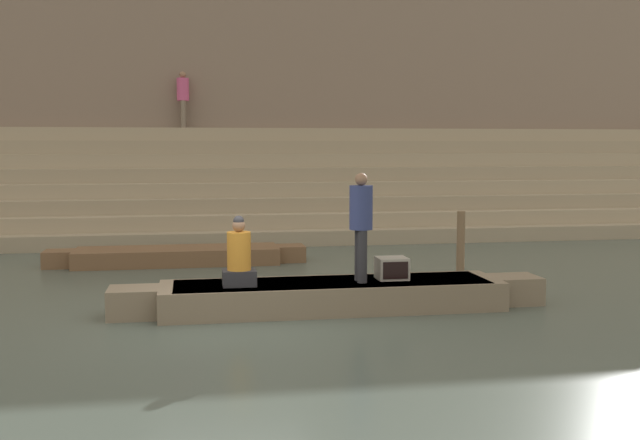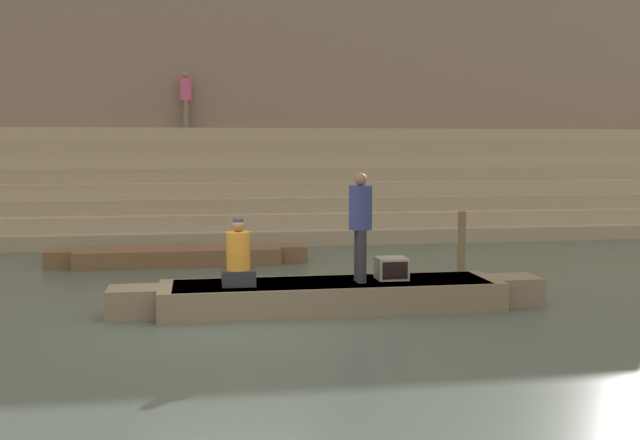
# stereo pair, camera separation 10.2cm
# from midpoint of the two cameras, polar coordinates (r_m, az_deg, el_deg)

# --- Properties ---
(ground_plane) EXTENTS (120.00, 120.00, 0.00)m
(ground_plane) POSITION_cam_midpoint_polar(r_m,az_deg,el_deg) (11.37, -7.08, -8.03)
(ground_plane) COLOR #47544C
(ghat_steps) EXTENTS (36.00, 4.60, 3.25)m
(ghat_steps) POSITION_cam_midpoint_polar(r_m,az_deg,el_deg) (22.63, -8.53, 1.72)
(ghat_steps) COLOR gray
(ghat_steps) RESTS_ON ground
(back_wall) EXTENTS (34.20, 1.28, 8.66)m
(back_wall) POSITION_cam_midpoint_polar(r_m,az_deg,el_deg) (24.85, -8.75, 9.34)
(back_wall) COLOR #7F6B5B
(back_wall) RESTS_ON ground
(rowboat_main) EXTENTS (7.16, 1.44, 0.47)m
(rowboat_main) POSITION_cam_midpoint_polar(r_m,az_deg,el_deg) (12.35, 0.71, -5.71)
(rowboat_main) COLOR #756651
(rowboat_main) RESTS_ON ground
(person_standing) EXTENTS (0.38, 0.38, 1.78)m
(person_standing) POSITION_cam_midpoint_polar(r_m,az_deg,el_deg) (12.19, 2.90, 0.03)
(person_standing) COLOR #28282D
(person_standing) RESTS_ON rowboat_main
(person_rowing) EXTENTS (0.53, 0.42, 1.12)m
(person_rowing) POSITION_cam_midpoint_polar(r_m,az_deg,el_deg) (11.97, -6.43, -2.90)
(person_rowing) COLOR #28282D
(person_rowing) RESTS_ON rowboat_main
(tv_set) EXTENTS (0.50, 0.47, 0.36)m
(tv_set) POSITION_cam_midpoint_polar(r_m,az_deg,el_deg) (12.57, 5.27, -3.68)
(tv_set) COLOR #9E998E
(tv_set) RESTS_ON rowboat_main
(moored_boat_shore) EXTENTS (5.84, 1.30, 0.37)m
(moored_boat_shore) POSITION_cam_midpoint_polar(r_m,az_deg,el_deg) (17.39, -10.97, -2.65)
(moored_boat_shore) COLOR brown
(moored_boat_shore) RESTS_ON ground
(mooring_post) EXTENTS (0.17, 0.17, 1.35)m
(mooring_post) POSITION_cam_midpoint_polar(r_m,az_deg,el_deg) (15.72, 10.49, -1.78)
(mooring_post) COLOR brown
(mooring_post) RESTS_ON ground
(person_on_steps) EXTENTS (0.38, 0.38, 1.73)m
(person_on_steps) POSITION_cam_midpoint_polar(r_m,az_deg,el_deg) (23.96, -10.52, 9.30)
(person_on_steps) COLOR #756656
(person_on_steps) RESTS_ON ghat_steps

